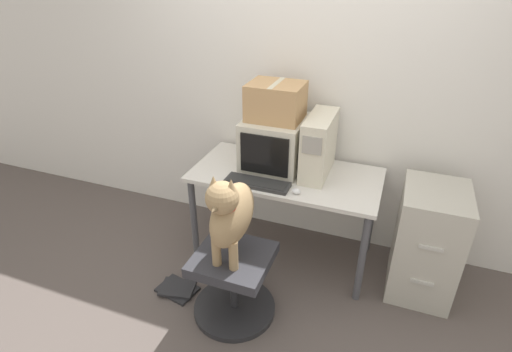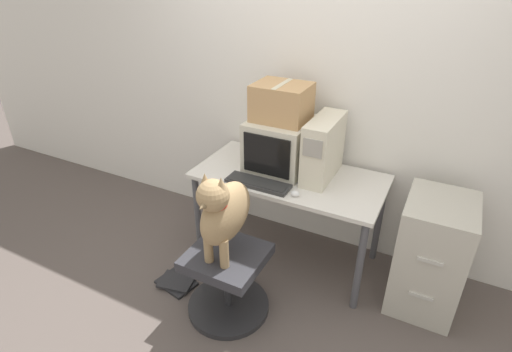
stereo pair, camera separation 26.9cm
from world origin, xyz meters
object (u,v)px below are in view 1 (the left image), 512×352
(pc_tower, at_px, (319,145))
(filing_cabinet, at_px, (427,242))
(book_stack_floor, at_px, (177,289))
(crt_monitor, at_px, (275,143))
(office_chair, at_px, (234,282))
(dog, at_px, (231,213))
(cardboard_box, at_px, (276,101))
(keyboard, at_px, (257,183))

(pc_tower, height_order, filing_cabinet, pc_tower)
(filing_cabinet, relative_size, book_stack_floor, 2.63)
(crt_monitor, xyz_separation_m, book_stack_floor, (-0.47, -0.78, -0.91))
(office_chair, bearing_deg, dog, -90.00)
(cardboard_box, bearing_deg, crt_monitor, -90.00)
(keyboard, bearing_deg, filing_cabinet, 10.85)
(keyboard, relative_size, book_stack_floor, 1.49)
(dog, relative_size, cardboard_box, 1.61)
(dog, xyz_separation_m, cardboard_box, (0.01, 0.81, 0.44))
(pc_tower, distance_m, cardboard_box, 0.44)
(cardboard_box, bearing_deg, dog, -90.49)
(dog, height_order, filing_cabinet, dog)
(office_chair, height_order, filing_cabinet, filing_cabinet)
(crt_monitor, height_order, cardboard_box, cardboard_box)
(pc_tower, distance_m, filing_cabinet, 1.00)
(filing_cabinet, bearing_deg, book_stack_floor, -157.54)
(keyboard, relative_size, dog, 0.75)
(crt_monitor, distance_m, dog, 0.81)
(pc_tower, xyz_separation_m, cardboard_box, (-0.33, 0.01, 0.28))
(pc_tower, distance_m, book_stack_floor, 1.46)
(pc_tower, distance_m, keyboard, 0.52)
(pc_tower, relative_size, dog, 0.77)
(filing_cabinet, distance_m, book_stack_floor, 1.80)
(keyboard, distance_m, cardboard_box, 0.59)
(filing_cabinet, xyz_separation_m, cardboard_box, (-1.16, 0.11, 0.84))
(pc_tower, height_order, office_chair, pc_tower)
(crt_monitor, bearing_deg, pc_tower, -1.32)
(office_chair, distance_m, cardboard_box, 1.27)
(keyboard, distance_m, office_chair, 0.68)
(office_chair, xyz_separation_m, book_stack_floor, (-0.46, 0.02, -0.24))
(filing_cabinet, xyz_separation_m, book_stack_floor, (-1.63, -0.67, -0.39))
(office_chair, xyz_separation_m, filing_cabinet, (1.17, 0.69, 0.15))
(keyboard, relative_size, filing_cabinet, 0.57)
(keyboard, bearing_deg, book_stack_floor, -135.30)
(pc_tower, bearing_deg, crt_monitor, 178.68)
(pc_tower, height_order, dog, pc_tower)
(keyboard, xyz_separation_m, office_chair, (0.01, -0.46, -0.50))
(dog, relative_size, filing_cabinet, 0.76)
(office_chair, relative_size, book_stack_floor, 1.81)
(keyboard, bearing_deg, dog, -88.91)
(pc_tower, bearing_deg, book_stack_floor, -136.16)
(book_stack_floor, bearing_deg, keyboard, 44.70)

